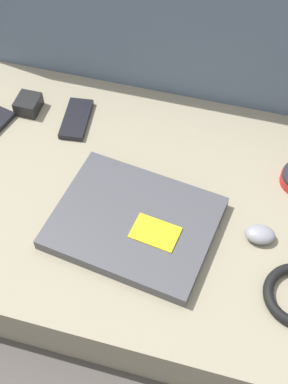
# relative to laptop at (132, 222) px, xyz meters

# --- Properties ---
(ground_plane) EXTENTS (8.00, 8.00, 0.00)m
(ground_plane) POSITION_rel_laptop_xyz_m (0.00, 0.07, -0.14)
(ground_plane) COLOR #4C4742
(couch_seat) EXTENTS (1.02, 0.64, 0.13)m
(couch_seat) POSITION_rel_laptop_xyz_m (0.00, 0.07, -0.08)
(couch_seat) COLOR gray
(couch_seat) RESTS_ON ground_plane
(couch_backrest) EXTENTS (1.02, 0.20, 0.47)m
(couch_backrest) POSITION_rel_laptop_xyz_m (0.00, 0.49, 0.09)
(couch_backrest) COLOR slate
(couch_backrest) RESTS_ON ground_plane
(laptop) EXTENTS (0.34, 0.29, 0.03)m
(laptop) POSITION_rel_laptop_xyz_m (0.00, 0.00, 0.00)
(laptop) COLOR #47474C
(laptop) RESTS_ON couch_seat
(computer_mouse) EXTENTS (0.06, 0.05, 0.03)m
(computer_mouse) POSITION_rel_laptop_xyz_m (0.25, 0.04, 0.00)
(computer_mouse) COLOR gray
(computer_mouse) RESTS_ON couch_seat
(phone_black) EXTENTS (0.07, 0.13, 0.01)m
(phone_black) POSITION_rel_laptop_xyz_m (-0.21, 0.24, -0.01)
(phone_black) COLOR black
(phone_black) RESTS_ON couch_seat
(charger_brick) EXTENTS (0.05, 0.06, 0.03)m
(charger_brick) POSITION_rel_laptop_xyz_m (-0.33, 0.25, 0.00)
(charger_brick) COLOR black
(charger_brick) RESTS_ON couch_seat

